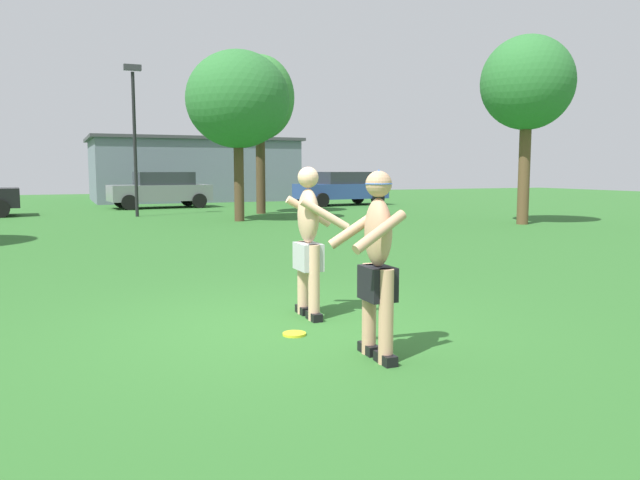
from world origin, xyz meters
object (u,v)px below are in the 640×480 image
at_px(player_with_cap, 377,257).
at_px(car_gray_near_post, 161,189).
at_px(lamp_post, 134,123).
at_px(tree_behind_players, 238,100).
at_px(car_blue_far_end, 342,188).
at_px(tree_left_field, 260,99).
at_px(frisbee, 294,334).
at_px(player_in_gray, 309,238).
at_px(tree_near_building, 527,84).

bearing_deg(player_with_cap, car_gray_near_post, 85.72).
relative_size(lamp_post, tree_behind_players, 0.97).
bearing_deg(car_blue_far_end, player_with_cap, -114.39).
bearing_deg(player_with_cap, tree_left_field, 75.43).
xyz_separation_m(frisbee, car_blue_far_end, (10.40, 21.03, 0.81)).
height_order(frisbee, car_blue_far_end, car_blue_far_end).
height_order(car_gray_near_post, lamp_post, lamp_post).
xyz_separation_m(player_with_cap, car_gray_near_post, (1.74, 23.27, -0.09)).
height_order(player_with_cap, tree_left_field, tree_left_field).
relative_size(frisbee, lamp_post, 0.04).
bearing_deg(player_with_cap, tree_behind_players, 78.78).
bearing_deg(player_in_gray, tree_behind_players, 77.57).
bearing_deg(player_in_gray, tree_near_building, 39.20).
height_order(lamp_post, tree_near_building, tree_near_building).
xyz_separation_m(car_gray_near_post, tree_behind_players, (1.23, -8.27, 3.09)).
bearing_deg(tree_left_field, lamp_post, 176.50).
height_order(tree_left_field, tree_near_building, tree_left_field).
height_order(frisbee, car_gray_near_post, car_gray_near_post).
distance_m(car_blue_far_end, tree_near_building, 12.16).
bearing_deg(car_blue_far_end, tree_near_building, -86.44).
height_order(car_blue_far_end, lamp_post, lamp_post).
bearing_deg(frisbee, lamp_post, 88.30).
height_order(player_with_cap, tree_behind_players, tree_behind_players).
height_order(frisbee, lamp_post, lamp_post).
xyz_separation_m(frisbee, tree_behind_players, (3.37, 13.98, 3.90)).
height_order(player_with_cap, lamp_post, lamp_post).
bearing_deg(tree_left_field, tree_near_building, -51.83).
distance_m(player_in_gray, frisbee, 1.21).
height_order(tree_behind_players, tree_near_building, tree_near_building).
height_order(car_blue_far_end, tree_left_field, tree_left_field).
bearing_deg(tree_near_building, player_with_cap, -135.84).
distance_m(car_blue_far_end, lamp_post, 10.84).
bearing_deg(frisbee, tree_near_building, 40.19).
bearing_deg(player_in_gray, car_blue_far_end, 63.93).
height_order(player_in_gray, tree_near_building, tree_near_building).
distance_m(player_with_cap, car_gray_near_post, 23.34).
bearing_deg(player_with_cap, tree_near_building, 44.16).
height_order(player_in_gray, tree_behind_players, tree_behind_players).
distance_m(player_with_cap, lamp_post, 18.51).
relative_size(frisbee, tree_near_building, 0.04).
bearing_deg(car_blue_far_end, tree_behind_players, -134.88).
distance_m(player_in_gray, car_blue_far_end, 22.66).
distance_m(frisbee, tree_near_building, 15.16).
bearing_deg(frisbee, tree_behind_players, 76.44).
relative_size(car_gray_near_post, tree_left_field, 0.74).
bearing_deg(lamp_post, car_gray_near_post, 71.72).
bearing_deg(player_with_cap, lamp_post, 89.63).
bearing_deg(car_gray_near_post, tree_near_building, -55.06).
distance_m(tree_left_field, tree_near_building, 9.75).
height_order(frisbee, tree_near_building, tree_near_building).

